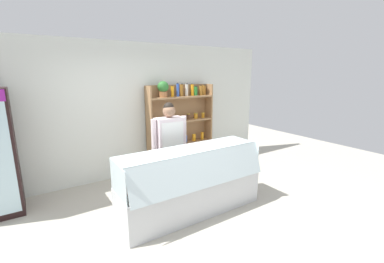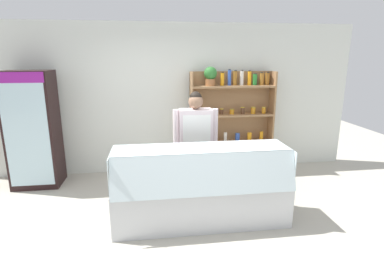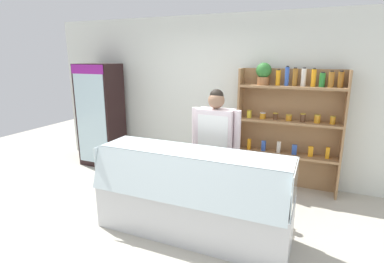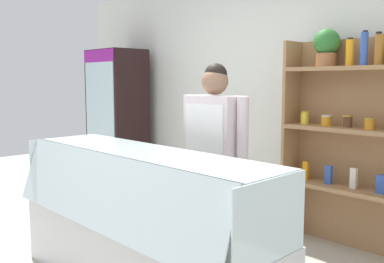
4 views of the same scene
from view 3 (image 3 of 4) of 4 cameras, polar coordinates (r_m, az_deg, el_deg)
name	(u,v)px [view 3 (image 3 of 4)]	position (r m, az deg, el deg)	size (l,w,h in m)	color
ground_plane	(170,234)	(3.74, -4.23, -18.85)	(12.00, 12.00, 0.00)	#B7B2A3
back_wall	(226,98)	(5.15, 6.44, 6.42)	(6.80, 0.10, 2.70)	silver
drinks_fridge	(101,115)	(5.92, -16.98, 2.98)	(0.74, 0.55, 1.90)	black
shelving_unit	(287,120)	(4.78, 17.70, 2.17)	(1.53, 0.29, 1.94)	#9E754C
deli_display_case	(191,209)	(3.60, -0.17, -14.47)	(2.23, 0.72, 1.01)	silver
shop_clerk	(215,139)	(3.97, 4.48, -1.51)	(0.67, 0.25, 1.63)	#383D51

